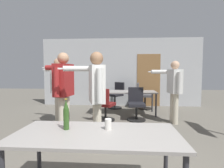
{
  "coord_description": "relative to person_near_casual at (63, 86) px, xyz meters",
  "views": [
    {
      "loc": [
        0.14,
        -1.5,
        1.36
      ],
      "look_at": [
        -0.11,
        2.17,
        1.1
      ],
      "focal_mm": 28.0,
      "sensor_mm": 36.0,
      "label": 1
    }
  ],
  "objects": [
    {
      "name": "office_chair_far_left",
      "position": [
        1.97,
        2.87,
        -0.6
      ],
      "size": [
        0.57,
        0.52,
        0.95
      ],
      "rotation": [
        0.0,
        0.0,
        4.61
      ],
      "color": "black",
      "rests_on": "ground_plane"
    },
    {
      "name": "conference_table_near",
      "position": [
        0.99,
        -1.81,
        -0.39
      ],
      "size": [
        1.7,
        0.78,
        0.73
      ],
      "color": "gray",
      "rests_on": "ground_plane"
    },
    {
      "name": "beer_bottle",
      "position": [
        0.65,
        -1.73,
        -0.16
      ],
      "size": [
        0.06,
        0.06,
        0.34
      ],
      "color": "#2D511E",
      "rests_on": "conference_table_near"
    },
    {
      "name": "conference_table_far",
      "position": [
        1.33,
        2.06,
        -0.38
      ],
      "size": [
        1.94,
        0.82,
        0.73
      ],
      "color": "gray",
      "rests_on": "ground_plane"
    },
    {
      "name": "person_near_casual",
      "position": [
        0.0,
        0.0,
        0.0
      ],
      "size": [
        0.79,
        0.77,
        1.76
      ],
      "rotation": [
        0.0,
        0.0,
        1.44
      ],
      "color": "beige",
      "rests_on": "ground_plane"
    },
    {
      "name": "office_chair_near_pushed",
      "position": [
        1.62,
        1.38,
        -0.63
      ],
      "size": [
        0.52,
        0.55,
        0.91
      ],
      "rotation": [
        0.0,
        0.0,
        3.16
      ],
      "color": "black",
      "rests_on": "ground_plane"
    },
    {
      "name": "office_chair_side_rolled",
      "position": [
        0.98,
        2.95,
        -0.6
      ],
      "size": [
        0.68,
        0.69,
        0.96
      ],
      "rotation": [
        0.0,
        0.0,
        2.45
      ],
      "color": "black",
      "rests_on": "ground_plane"
    },
    {
      "name": "back_wall",
      "position": [
        1.16,
        3.45,
        0.28
      ],
      "size": [
        6.29,
        0.12,
        2.68
      ],
      "color": "#B2B5B7",
      "rests_on": "ground_plane"
    },
    {
      "name": "person_far_watching",
      "position": [
        -0.42,
        0.82,
        -0.02
      ],
      "size": [
        0.75,
        0.7,
        1.71
      ],
      "rotation": [
        0.0,
        0.0,
        1.37
      ],
      "color": "beige",
      "rests_on": "ground_plane"
    },
    {
      "name": "person_left_plaid",
      "position": [
        2.58,
        1.11,
        -0.07
      ],
      "size": [
        0.82,
        0.65,
        1.64
      ],
      "rotation": [
        0.0,
        0.0,
        1.71
      ],
      "color": "beige",
      "rests_on": "ground_plane"
    },
    {
      "name": "office_chair_mid_tucked",
      "position": [
        0.73,
        1.16,
        -0.63
      ],
      "size": [
        0.59,
        0.64,
        0.91
      ],
      "rotation": [
        0.0,
        0.0,
        5.96
      ],
      "color": "black",
      "rests_on": "ground_plane"
    },
    {
      "name": "person_center_tall",
      "position": [
        0.79,
        -0.58,
        -0.02
      ],
      "size": [
        0.87,
        0.56,
        1.7
      ],
      "rotation": [
        0.0,
        0.0,
        1.9
      ],
      "color": "beige",
      "rests_on": "ground_plane"
    },
    {
      "name": "drink_cup",
      "position": [
        1.1,
        -1.7,
        -0.26
      ],
      "size": [
        0.07,
        0.07,
        0.12
      ],
      "color": "silver",
      "rests_on": "conference_table_near"
    }
  ]
}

